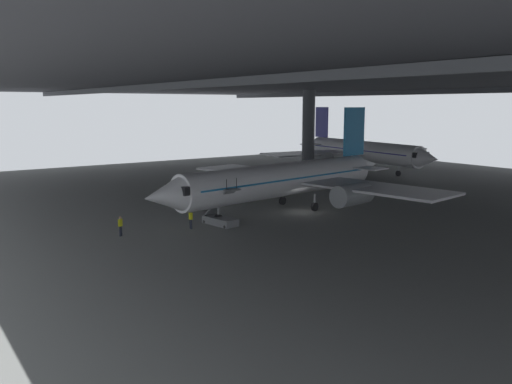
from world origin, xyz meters
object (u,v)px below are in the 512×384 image
(airplane_main, at_px, (286,179))
(crew_worker_near_nose, at_px, (120,225))
(airplane_distant, at_px, (361,151))
(boarding_stairs, at_px, (221,217))
(crew_worker_by_stairs, at_px, (191,218))

(airplane_main, height_order, crew_worker_near_nose, airplane_main)
(airplane_main, distance_m, crew_worker_near_nose, 18.74)
(airplane_main, distance_m, airplane_distant, 38.20)
(crew_worker_near_nose, height_order, airplane_distant, airplane_distant)
(airplane_main, bearing_deg, boarding_stairs, -78.46)
(airplane_main, height_order, airplane_distant, airplane_main)
(boarding_stairs, xyz_separation_m, crew_worker_by_stairs, (-0.15, -3.07, 0.28))
(airplane_main, distance_m, boarding_stairs, 9.89)
(airplane_main, height_order, crew_worker_by_stairs, airplane_main)
(boarding_stairs, bearing_deg, crew_worker_near_nose, -97.75)
(crew_worker_near_nose, bearing_deg, boarding_stairs, 82.25)
(boarding_stairs, height_order, crew_worker_by_stairs, boarding_stairs)
(airplane_main, relative_size, crew_worker_by_stairs, 19.70)
(boarding_stairs, bearing_deg, crew_worker_by_stairs, -92.74)
(crew_worker_near_nose, bearing_deg, airplane_distant, 112.23)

